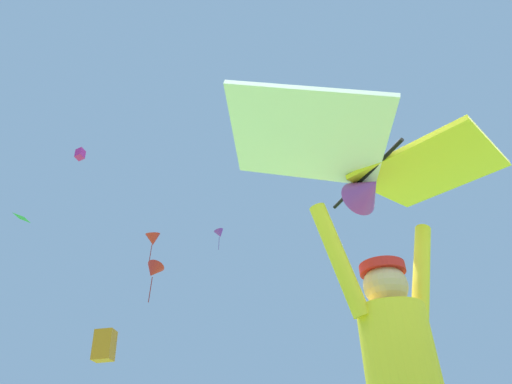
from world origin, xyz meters
TOP-DOWN VIEW (x-y plane):
  - held_stunt_kite at (0.11, 0.09)m, footprint 2.00×1.14m
  - distant_kite_orange_mid_left at (0.59, 18.73)m, footprint 1.21×1.13m
  - distant_kite_red_low_right at (3.08, 25.43)m, footprint 1.62×1.61m
  - distant_kite_red_high_right at (2.87, 22.12)m, footprint 1.51×1.40m
  - distant_kite_green_overhead_distant at (-4.99, 22.35)m, footprint 1.03×1.08m
  - distant_kite_magenta_far_center at (-3.02, 21.15)m, footprint 0.70×0.80m
  - distant_kite_purple_high_left at (8.32, 25.65)m, footprint 1.21×1.09m

SIDE VIEW (x-z plane):
  - held_stunt_kite at x=0.11m, z-range 2.05..2.47m
  - distant_kite_orange_mid_left at x=0.59m, z-range 4.48..5.88m
  - distant_kite_red_high_right at x=2.87m, z-range 9.23..11.86m
  - distant_kite_green_overhead_distant at x=-4.99m, z-range 12.25..12.73m
  - distant_kite_red_low_right at x=3.08m, z-range 13.02..15.61m
  - distant_kite_purple_high_left at x=8.32m, z-range 15.19..17.09m
  - distant_kite_magenta_far_center at x=-3.02m, z-range 16.61..17.47m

